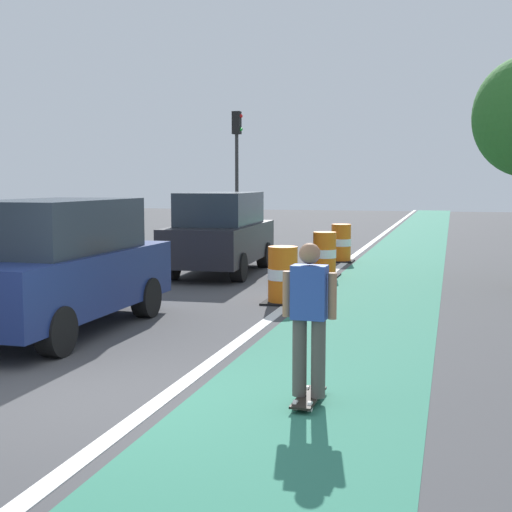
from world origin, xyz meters
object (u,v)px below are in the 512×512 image
Objects in this scene: parked_suv_nearest at (58,265)px; traffic_barrel_back at (341,243)px; skateboarder_on_lane at (309,318)px; traffic_barrel_front at (283,276)px; traffic_light_corner at (237,152)px; parked_suv_second at (221,232)px; traffic_barrel_mid at (324,255)px.

parked_suv_nearest is 11.04m from traffic_barrel_back.
traffic_barrel_front is (-1.68, 5.88, -0.38)m from skateboarder_on_lane.
parked_suv_nearest is 18.19m from traffic_light_corner.
parked_suv_second is 11.16m from traffic_light_corner.
parked_suv_second is 0.92× the size of traffic_light_corner.
parked_suv_nearest reaches higher than traffic_barrel_back.
parked_suv_second is 4.71m from traffic_barrel_front.
traffic_barrel_back is at bearing 90.05° from traffic_barrel_front.
parked_suv_nearest is 7.32m from parked_suv_second.
traffic_barrel_mid is (2.63, 0.12, -0.50)m from parked_suv_second.
skateboarder_on_lane is 6.13m from traffic_barrel_front.
traffic_barrel_mid is (0.09, 4.04, 0.00)m from traffic_barrel_front.
traffic_barrel_front is 1.00× the size of traffic_barrel_back.
parked_suv_second is 4.31× the size of traffic_barrel_back.
skateboarder_on_lane is at bearing -82.71° from traffic_barrel_back.
parked_suv_second is at bearing 88.39° from parked_suv_nearest.
traffic_barrel_back is (2.54, 3.37, -0.50)m from parked_suv_second.
parked_suv_nearest is at bearing -81.73° from traffic_light_corner.
parked_suv_nearest reaches higher than traffic_barrel_front.
traffic_light_corner is at bearing 104.89° from parked_suv_second.
parked_suv_second is at bearing -75.11° from traffic_light_corner.
parked_suv_second is at bearing 122.98° from traffic_barrel_front.
traffic_barrel_front is at bearing -69.70° from traffic_light_corner.
traffic_barrel_back is (-0.09, 3.26, 0.00)m from traffic_barrel_mid.
parked_suv_nearest is at bearing -91.61° from parked_suv_second.
parked_suv_nearest is at bearing 150.65° from skateboarder_on_lane.
traffic_barrel_front is 7.30m from traffic_barrel_back.
parked_suv_nearest reaches higher than skateboarder_on_lane.
traffic_barrel_mid is 12.10m from traffic_light_corner.
traffic_barrel_front is at bearing -57.02° from parked_suv_second.
parked_suv_second is (-4.23, 9.81, 0.12)m from skateboarder_on_lane.
traffic_light_corner is (-7.02, 20.32, 2.59)m from skateboarder_on_lane.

